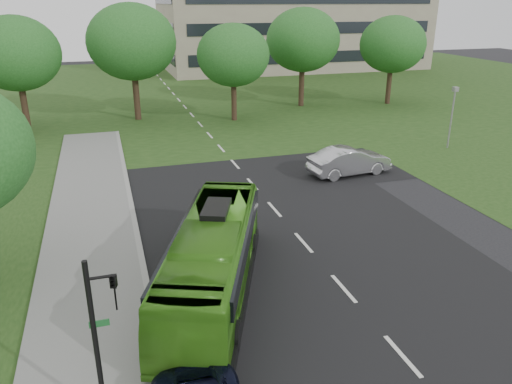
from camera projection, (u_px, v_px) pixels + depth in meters
ground at (322, 264)px, 20.62m from camera, size 160.00×160.00×0.00m
street_surfaces at (203, 133)px, 40.80m from camera, size 120.00×120.00×0.15m
tree_park_a at (16, 54)px, 39.44m from camera, size 6.92×6.92×9.20m
tree_park_b at (132, 42)px, 43.19m from camera, size 7.69×7.69×10.09m
tree_park_c at (233, 55)px, 43.32m from camera, size 6.35×6.35×8.43m
tree_park_d at (303, 40)px, 49.19m from camera, size 7.28×7.28×9.62m
tree_park_e at (393, 44)px, 50.45m from camera, size 6.63×6.63×8.84m
bus at (213, 259)px, 18.07m from camera, size 6.06×10.45×2.87m
sedan at (349, 161)px, 30.96m from camera, size 5.38×2.37×1.72m
traffic_light at (101, 332)px, 11.91m from camera, size 0.77×0.23×4.73m
camera_pole at (453, 109)px, 35.76m from camera, size 0.42×0.38×4.47m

